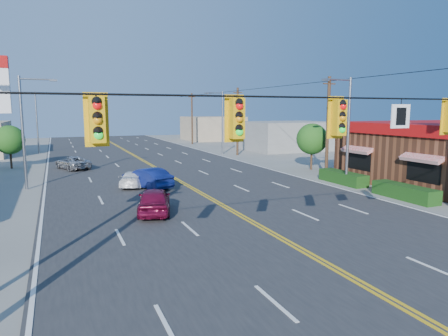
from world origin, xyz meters
name	(u,v)px	position (x,y,z in m)	size (l,w,h in m)	color
ground	(362,286)	(0.00, 0.00, 0.00)	(160.00, 160.00, 0.00)	gray
road	(182,183)	(0.00, 20.00, 0.03)	(20.00, 120.00, 0.06)	#2D2D30
signal_span	(367,135)	(-0.12, 0.00, 4.89)	(24.32, 0.34, 9.00)	#47301E
streetlight_se	(346,126)	(10.79, 14.00, 4.51)	(2.55, 0.25, 8.00)	gray
streetlight_ne	(221,119)	(10.79, 38.00, 4.51)	(2.55, 0.25, 8.00)	gray
streetlight_sw	(26,126)	(-10.79, 22.00, 4.51)	(2.55, 0.25, 8.00)	gray
streetlight_nw	(39,119)	(-10.79, 48.00, 4.51)	(2.55, 0.25, 8.00)	gray
utility_pole_near	(328,127)	(12.20, 18.00, 4.20)	(0.28, 0.28, 8.40)	#47301E
utility_pole_mid	(238,122)	(12.20, 36.00, 4.20)	(0.28, 0.28, 8.40)	#47301E
utility_pole_far	(192,119)	(12.20, 54.00, 4.20)	(0.28, 0.28, 8.40)	#47301E
tree_kfc_rear	(312,139)	(13.50, 22.00, 2.93)	(2.94, 2.94, 4.41)	#47301E
tree_west	(10,140)	(-13.00, 34.00, 2.79)	(2.80, 2.80, 4.20)	#47301E
bld_east_mid	(287,136)	(22.00, 40.00, 2.00)	(12.00, 10.00, 4.00)	gray
bld_east_far	(213,128)	(19.00, 62.00, 2.20)	(10.00, 10.00, 4.40)	tan
car_magenta	(154,201)	(-4.13, 11.50, 0.72)	(1.69, 4.20, 1.43)	maroon
car_blue	(147,179)	(-2.97, 18.77, 0.73)	(1.55, 4.46, 1.47)	navy
car_white	(133,180)	(-3.76, 19.80, 0.56)	(1.58, 3.89, 1.13)	white
car_silver	(73,163)	(-7.52, 30.85, 0.61)	(2.04, 4.42, 1.23)	#A8A8AD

